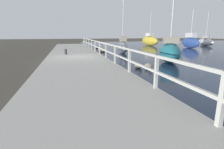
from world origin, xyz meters
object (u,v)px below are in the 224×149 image
Objects in this scene: sailboat_gray at (123,46)px; sailboat_teal at (170,52)px; sailboat_yellow at (150,40)px; mooring_bollard at (66,52)px; sailboat_white at (205,42)px; sailboat_blue at (190,42)px.

sailboat_teal reaches higher than sailboat_gray.
sailboat_yellow is at bearing 64.11° from sailboat_gray.
sailboat_yellow is at bearing 41.31° from mooring_bollard.
sailboat_white is at bearing 36.48° from sailboat_gray.
sailboat_white reaches higher than mooring_bollard.
mooring_bollard is 0.09× the size of sailboat_white.
sailboat_white is 21.48m from sailboat_teal.
sailboat_yellow is (13.96, 12.27, 0.36)m from mooring_bollard.
sailboat_teal is (-10.05, -10.72, -0.10)m from sailboat_blue.
mooring_bollard is at bearing -141.34° from sailboat_yellow.
sailboat_white is at bearing 39.41° from sailboat_blue.
sailboat_blue is 0.94× the size of sailboat_white.
sailboat_yellow reaches higher than sailboat_blue.
sailboat_gray reaches higher than sailboat_blue.
sailboat_gray is 1.08× the size of sailboat_white.
sailboat_blue is at bearing -132.16° from sailboat_white.
sailboat_white is (5.90, 3.67, -0.20)m from sailboat_blue.
sailboat_blue is 14.69m from sailboat_teal.
sailboat_blue is 6.95m from sailboat_white.
sailboat_gray reaches higher than mooring_bollard.
sailboat_yellow is at bearing 92.39° from sailboat_teal.
sailboat_gray is (5.90, 2.33, 0.21)m from mooring_bollard.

